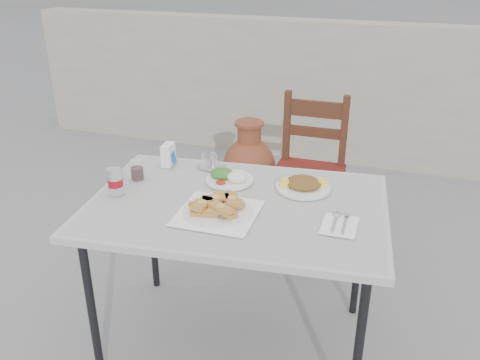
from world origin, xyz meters
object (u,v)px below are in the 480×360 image
(salad_rice_plate, at_px, (229,177))
(terracotta_urn, at_px, (249,171))
(cafe_table, at_px, (237,213))
(chair, at_px, (308,171))
(condiment_caddy, at_px, (211,163))
(soda_can, at_px, (115,181))
(pide_plate, at_px, (218,207))
(napkin_holder, at_px, (168,155))
(salad_chopped_plate, at_px, (303,184))
(cola_glass, at_px, (137,171))

(salad_rice_plate, bearing_deg, terracotta_urn, 103.31)
(cafe_table, distance_m, chair, 1.07)
(terracotta_urn, bearing_deg, chair, -29.41)
(condiment_caddy, bearing_deg, soda_can, -125.77)
(salad_rice_plate, bearing_deg, cafe_table, -60.97)
(soda_can, distance_m, condiment_caddy, 0.49)
(salad_rice_plate, bearing_deg, soda_can, -146.05)
(pide_plate, height_order, napkin_holder, napkin_holder)
(pide_plate, distance_m, condiment_caddy, 0.47)
(chair, distance_m, terracotta_urn, 0.57)
(salad_chopped_plate, relative_size, napkin_holder, 2.26)
(pide_plate, bearing_deg, soda_can, 177.30)
(cafe_table, relative_size, terracotta_urn, 2.00)
(salad_chopped_plate, relative_size, terracotta_urn, 0.37)
(cafe_table, xyz_separation_m, pide_plate, (-0.04, -0.12, 0.08))
(salad_rice_plate, height_order, napkin_holder, napkin_holder)
(cafe_table, xyz_separation_m, napkin_holder, (-0.45, 0.27, 0.11))
(pide_plate, relative_size, soda_can, 2.79)
(salad_rice_plate, bearing_deg, pide_plate, -78.29)
(soda_can, relative_size, chair, 0.12)
(terracotta_urn, bearing_deg, soda_can, -96.42)
(cafe_table, distance_m, salad_chopped_plate, 0.33)
(pide_plate, distance_m, chair, 1.21)
(soda_can, xyz_separation_m, chair, (0.63, 1.14, -0.34))
(cafe_table, xyz_separation_m, condiment_caddy, (-0.24, 0.30, 0.08))
(cafe_table, height_order, chair, chair)
(salad_chopped_plate, xyz_separation_m, cola_glass, (-0.76, -0.15, 0.02))
(cola_glass, bearing_deg, condiment_caddy, 39.44)
(cafe_table, relative_size, salad_chopped_plate, 5.48)
(pide_plate, bearing_deg, cola_glass, 158.02)
(cola_glass, height_order, condiment_caddy, cola_glass)
(condiment_caddy, relative_size, terracotta_urn, 0.18)
(pide_plate, bearing_deg, cafe_table, 71.59)
(cafe_table, relative_size, pide_plate, 4.12)
(pide_plate, bearing_deg, condiment_caddy, 115.34)
(salad_rice_plate, distance_m, napkin_holder, 0.36)
(salad_rice_plate, bearing_deg, napkin_holder, 166.91)
(condiment_caddy, bearing_deg, chair, 65.04)
(salad_chopped_plate, xyz_separation_m, terracotta_urn, (-0.61, 1.09, -0.47))
(cola_glass, height_order, terracotta_urn, cola_glass)
(salad_chopped_plate, relative_size, chair, 0.26)
(pide_plate, relative_size, cola_glass, 3.55)
(pide_plate, bearing_deg, salad_rice_plate, 101.71)
(pide_plate, height_order, terracotta_urn, pide_plate)
(chair, bearing_deg, salad_rice_plate, -104.24)
(salad_chopped_plate, bearing_deg, terracotta_urn, 119.19)
(terracotta_urn, bearing_deg, cafe_table, -74.24)
(chair, bearing_deg, salad_chopped_plate, -81.20)
(pide_plate, xyz_separation_m, napkin_holder, (-0.41, 0.39, 0.03))
(salad_chopped_plate, relative_size, cola_glass, 2.66)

